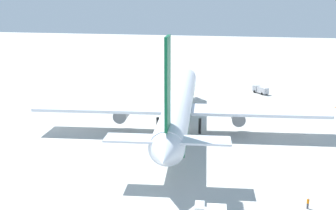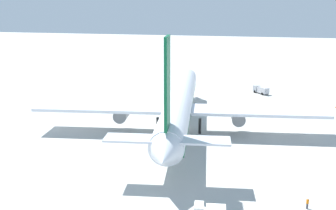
% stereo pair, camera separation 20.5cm
% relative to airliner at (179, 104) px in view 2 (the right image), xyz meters
% --- Properties ---
extents(ground_plane, '(600.00, 600.00, 0.00)m').
position_rel_airliner_xyz_m(ground_plane, '(1.39, 0.21, -6.85)').
color(ground_plane, '#B2B2AD').
extents(airliner, '(78.93, 70.76, 25.77)m').
position_rel_airliner_xyz_m(airliner, '(0.00, 0.00, 0.00)').
color(airliner, silver).
rests_on(airliner, ground).
extents(service_truck_3, '(6.28, 5.78, 2.51)m').
position_rel_airliner_xyz_m(service_truck_3, '(48.09, -19.13, -5.41)').
color(service_truck_3, '#999EA5').
rests_on(service_truck_3, ground).
extents(ground_worker_0, '(0.46, 0.46, 1.79)m').
position_rel_airliner_xyz_m(ground_worker_0, '(-34.13, -27.50, -5.93)').
color(ground_worker_0, '#3F3F47').
rests_on(ground_worker_0, ground).
extents(traffic_cone_1, '(0.36, 0.36, 0.55)m').
position_rel_airliner_xyz_m(traffic_cone_1, '(33.15, -41.57, -6.57)').
color(traffic_cone_1, orange).
rests_on(traffic_cone_1, ground).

